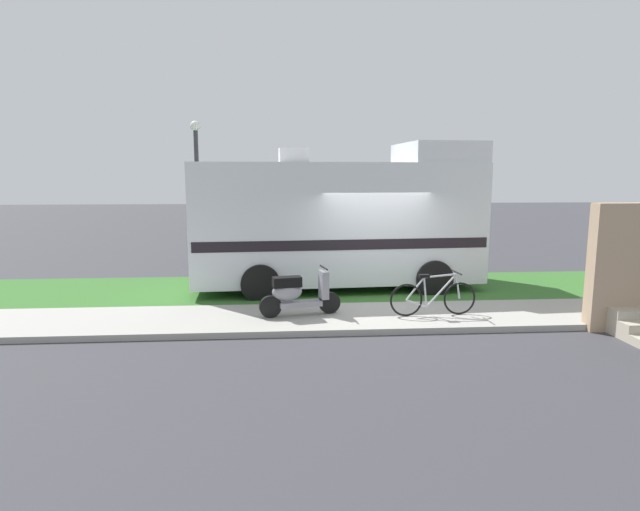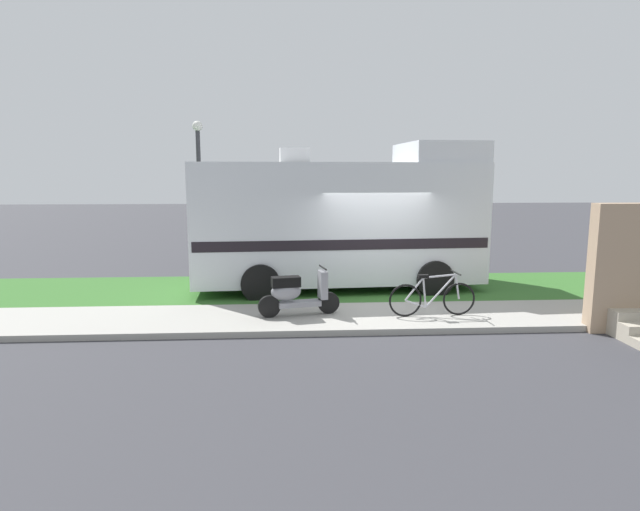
% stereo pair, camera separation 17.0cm
% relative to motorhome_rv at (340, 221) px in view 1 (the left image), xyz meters
% --- Properties ---
extents(ground_plane, '(80.00, 80.00, 0.00)m').
position_rel_motorhome_rv_xyz_m(ground_plane, '(0.73, -1.73, -1.76)').
color(ground_plane, '#38383D').
extents(sidewalk, '(24.00, 2.00, 0.12)m').
position_rel_motorhome_rv_xyz_m(sidewalk, '(0.73, -2.93, -1.70)').
color(sidewalk, '#9E9B93').
rests_on(sidewalk, ground).
extents(grass_strip, '(24.00, 3.40, 0.08)m').
position_rel_motorhome_rv_xyz_m(grass_strip, '(0.73, -0.23, -1.72)').
color(grass_strip, '#336628').
rests_on(grass_strip, ground).
extents(motorhome_rv, '(7.16, 2.95, 3.68)m').
position_rel_motorhome_rv_xyz_m(motorhome_rv, '(0.00, 0.00, 0.00)').
color(motorhome_rv, silver).
rests_on(motorhome_rv, ground).
extents(scooter, '(1.64, 0.60, 0.97)m').
position_rel_motorhome_rv_xyz_m(scooter, '(-1.17, -2.90, -1.18)').
color(scooter, black).
rests_on(scooter, ground).
extents(bicycle, '(1.76, 0.52, 0.89)m').
position_rel_motorhome_rv_xyz_m(bicycle, '(1.53, -3.09, -1.26)').
color(bicycle, black).
rests_on(bicycle, ground).
extents(pickup_truck_near, '(5.39, 2.17, 1.88)m').
position_rel_motorhome_rv_xyz_m(pickup_truck_near, '(-0.60, 4.24, -0.76)').
color(pickup_truck_near, '#1E2328').
rests_on(pickup_truck_near, ground).
extents(street_lamp_post, '(0.28, 0.28, 4.36)m').
position_rel_motorhome_rv_xyz_m(street_lamp_post, '(-3.79, 1.87, 0.88)').
color(street_lamp_post, '#333338').
rests_on(street_lamp_post, ground).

